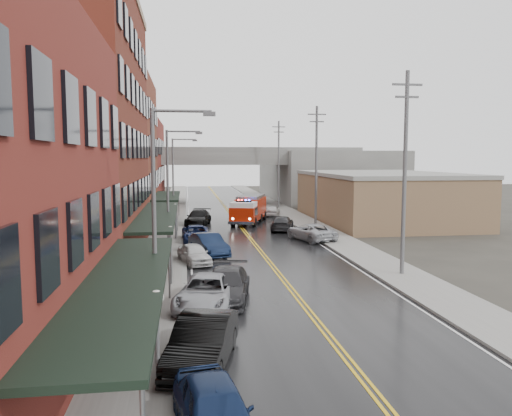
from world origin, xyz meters
TOP-DOWN VIEW (x-y plane):
  - ground at (0.00, 0.00)m, footprint 220.00×220.00m
  - road at (0.00, 30.00)m, footprint 11.00×160.00m
  - sidewalk_left at (-7.30, 30.00)m, footprint 3.00×160.00m
  - sidewalk_right at (7.30, 30.00)m, footprint 3.00×160.00m
  - curb_left at (-5.65, 30.00)m, footprint 0.30×160.00m
  - curb_right at (5.65, 30.00)m, footprint 0.30×160.00m
  - brick_building_b at (-13.30, 23.00)m, footprint 9.00×20.00m
  - brick_building_c at (-13.30, 40.50)m, footprint 9.00×15.00m
  - brick_building_far at (-13.30, 58.00)m, footprint 9.00×20.00m
  - tan_building at (16.00, 40.00)m, footprint 14.00×22.00m
  - right_far_block at (18.00, 70.00)m, footprint 18.00×30.00m
  - awning_0 at (-7.49, 4.00)m, footprint 2.60×16.00m
  - awning_1 at (-7.49, 23.00)m, footprint 2.60×18.00m
  - awning_2 at (-7.49, 40.50)m, footprint 2.60×13.00m
  - globe_lamp_0 at (-6.40, 2.00)m, footprint 0.44×0.44m
  - globe_lamp_1 at (-6.40, 16.00)m, footprint 0.44×0.44m
  - globe_lamp_2 at (-6.40, 30.00)m, footprint 0.44×0.44m
  - street_lamp_0 at (-6.55, 8.00)m, footprint 2.64×0.22m
  - street_lamp_1 at (-6.55, 24.00)m, footprint 2.64×0.22m
  - street_lamp_2 at (-6.55, 40.00)m, footprint 2.64×0.22m
  - utility_pole_0 at (7.20, 15.00)m, footprint 1.80×0.24m
  - utility_pole_1 at (7.20, 35.00)m, footprint 1.80×0.24m
  - utility_pole_2 at (7.20, 55.00)m, footprint 1.80×0.24m
  - overpass at (0.00, 62.00)m, footprint 40.00×10.00m
  - fire_truck at (1.15, 39.98)m, footprint 5.09×8.44m
  - parked_car_left_0 at (-4.86, -0.80)m, footprint 2.40×4.54m
  - parked_car_left_1 at (-5.00, 3.71)m, footprint 2.92×5.33m
  - parked_car_left_2 at (-4.57, 10.20)m, footprint 3.65×5.87m
  - parked_car_left_3 at (-3.60, 11.30)m, footprint 3.08×5.63m
  - parked_car_left_4 at (-5.00, 20.12)m, footprint 2.56×4.21m
  - parked_car_left_5 at (-3.92, 22.80)m, footprint 2.98×5.07m
  - parked_car_left_6 at (-4.69, 28.80)m, footprint 2.45×4.97m
  - parked_car_left_7 at (-4.25, 39.20)m, footprint 3.20×5.72m
  - parked_car_right_0 at (5.00, 28.20)m, footprint 3.90×5.77m
  - parked_car_right_1 at (3.68, 34.20)m, footprint 3.21×5.20m
  - parked_car_right_2 at (4.85, 46.20)m, footprint 2.52×4.16m
  - parked_car_right_3 at (3.63, 52.20)m, footprint 1.77×4.38m

SIDE VIEW (x-z plane):
  - ground at x=0.00m, z-range 0.00..0.00m
  - road at x=0.00m, z-range 0.00..0.02m
  - sidewalk_left at x=-7.30m, z-range 0.00..0.15m
  - sidewalk_right at x=7.30m, z-range 0.00..0.15m
  - curb_left at x=-5.65m, z-range 0.00..0.15m
  - curb_right at x=5.65m, z-range 0.00..0.15m
  - parked_car_right_2 at x=4.85m, z-range 0.00..1.32m
  - parked_car_left_4 at x=-5.00m, z-range 0.00..1.34m
  - parked_car_left_6 at x=-4.69m, z-range 0.00..1.36m
  - parked_car_right_1 at x=3.68m, z-range 0.00..1.41m
  - parked_car_right_3 at x=3.63m, z-range 0.00..1.42m
  - parked_car_right_0 at x=5.00m, z-range 0.00..1.47m
  - parked_car_left_0 at x=-4.86m, z-range 0.00..1.47m
  - parked_car_left_2 at x=-4.57m, z-range 0.00..1.51m
  - parked_car_left_3 at x=-3.60m, z-range 0.00..1.55m
  - parked_car_left_7 at x=-4.25m, z-range 0.00..1.57m
  - parked_car_left_5 at x=-3.92m, z-range 0.00..1.58m
  - parked_car_left_1 at x=-5.00m, z-range 0.00..1.67m
  - fire_truck at x=1.15m, z-range 0.12..3.06m
  - globe_lamp_0 at x=-6.40m, z-range 0.75..3.87m
  - globe_lamp_1 at x=-6.40m, z-range 0.75..3.87m
  - globe_lamp_2 at x=-6.40m, z-range 0.75..3.87m
  - tan_building at x=16.00m, z-range 0.00..5.00m
  - awning_2 at x=-7.49m, z-range 1.44..4.53m
  - awning_0 at x=-7.49m, z-range 1.44..4.53m
  - awning_1 at x=-7.49m, z-range 1.44..4.53m
  - right_far_block at x=18.00m, z-range 0.00..8.00m
  - street_lamp_0 at x=-6.55m, z-range 0.69..9.69m
  - street_lamp_1 at x=-6.55m, z-range 0.69..9.69m
  - street_lamp_2 at x=-6.55m, z-range 0.69..9.69m
  - overpass at x=0.00m, z-range 2.24..9.74m
  - brick_building_far at x=-13.30m, z-range 0.00..12.00m
  - utility_pole_0 at x=7.20m, z-range 0.31..12.31m
  - utility_pole_1 at x=7.20m, z-range 0.31..12.31m
  - utility_pole_2 at x=7.20m, z-range 0.31..12.31m
  - brick_building_c at x=-13.30m, z-range 0.00..15.00m
  - brick_building_b at x=-13.30m, z-range 0.00..18.00m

